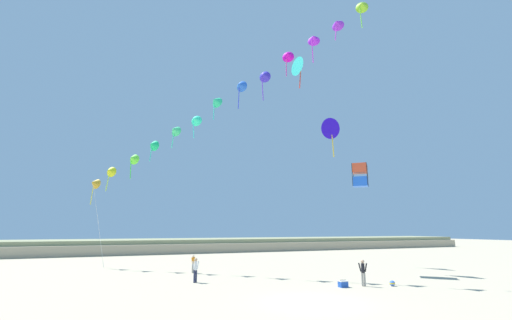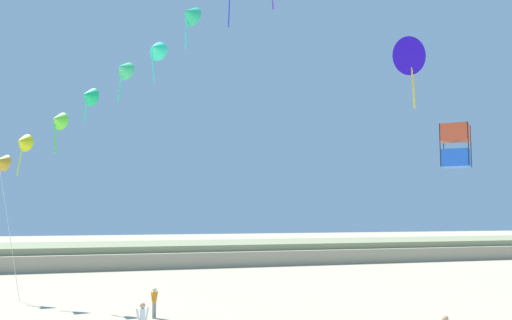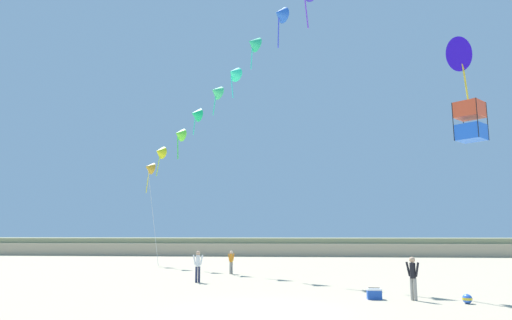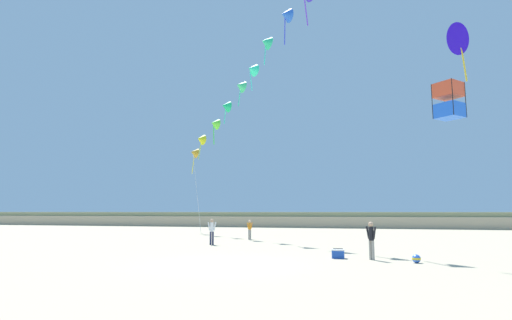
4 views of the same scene
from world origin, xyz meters
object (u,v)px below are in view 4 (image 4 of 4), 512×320
(person_near_right, at_px, (371,238))
(large_kite_mid_trail, at_px, (462,38))
(large_kite_high_solo, at_px, (449,101))
(beach_ball, at_px, (416,259))
(person_near_left, at_px, (212,230))
(person_mid_center, at_px, (250,228))
(beach_cooler, at_px, (338,254))

(person_near_right, xyz_separation_m, large_kite_mid_trail, (7.57, 13.29, 14.57))
(large_kite_high_solo, height_order, beach_ball, large_kite_high_solo)
(person_near_left, relative_size, large_kite_high_solo, 0.81)
(large_kite_mid_trail, height_order, large_kite_high_solo, large_kite_mid_trail)
(person_near_left, bearing_deg, beach_ball, -29.08)
(person_mid_center, bearing_deg, large_kite_high_solo, -23.95)
(person_near_left, distance_m, beach_ball, 13.60)
(person_near_right, distance_m, large_kite_mid_trail, 21.12)
(person_mid_center, relative_size, large_kite_mid_trail, 0.31)
(person_near_right, bearing_deg, person_mid_center, 128.16)
(person_near_left, height_order, beach_ball, person_near_left)
(person_near_right, xyz_separation_m, beach_ball, (1.81, -0.68, -0.81))
(large_kite_high_solo, bearing_deg, person_near_right, -131.25)
(person_near_right, bearing_deg, beach_ball, -20.70)
(large_kite_mid_trail, height_order, beach_cooler, large_kite_mid_trail)
(beach_cooler, bearing_deg, large_kite_high_solo, 39.64)
(large_kite_high_solo, relative_size, beach_cooler, 3.63)
(person_near_left, distance_m, person_mid_center, 5.65)
(beach_ball, bearing_deg, person_near_right, 159.30)
(person_near_left, xyz_separation_m, large_kite_high_solo, (14.77, -0.55, 7.59))
(person_near_right, relative_size, beach_ball, 4.72)
(large_kite_high_solo, height_order, beach_cooler, large_kite_high_solo)
(person_near_left, height_order, beach_cooler, person_near_left)
(large_kite_high_solo, xyz_separation_m, beach_ball, (-2.90, -6.06, -8.39))
(person_near_left, height_order, large_kite_mid_trail, large_kite_mid_trail)
(large_kite_high_solo, bearing_deg, large_kite_mid_trail, 70.17)
(person_near_right, bearing_deg, large_kite_mid_trail, 60.34)
(person_near_right, distance_m, beach_cooler, 1.72)
(beach_ball, bearing_deg, large_kite_mid_trail, 67.60)
(person_mid_center, xyz_separation_m, beach_ball, (10.82, -12.15, -0.70))
(person_near_right, xyz_separation_m, large_kite_high_solo, (4.71, 5.37, 7.58))
(person_mid_center, distance_m, large_kite_mid_trail, 22.22)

